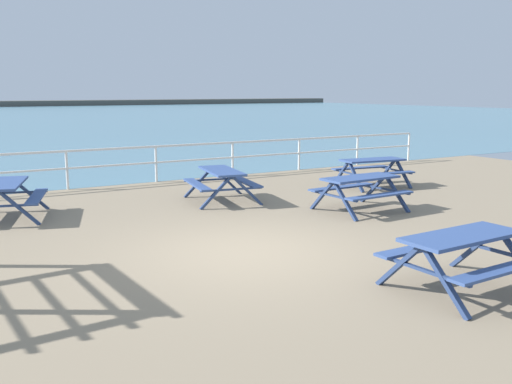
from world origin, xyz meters
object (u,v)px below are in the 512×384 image
(picnic_table_near_left, at_px, (360,185))
(picnic_table_seaward, at_px, (222,178))
(picnic_table_mid_centre, at_px, (462,248))
(picnic_table_far_right, at_px, (372,166))
(picnic_table_near_right, at_px, (5,191))

(picnic_table_near_left, distance_m, picnic_table_seaward, 3.36)
(picnic_table_mid_centre, xyz_separation_m, picnic_table_seaward, (-0.03, 7.18, 0.00))
(picnic_table_mid_centre, bearing_deg, picnic_table_seaward, 88.08)
(picnic_table_far_right, bearing_deg, picnic_table_near_left, -128.64)
(picnic_table_far_right, bearing_deg, picnic_table_seaward, -174.88)
(picnic_table_near_left, relative_size, picnic_table_seaward, 0.92)
(picnic_table_far_right, xyz_separation_m, picnic_table_seaward, (-4.65, 0.19, 0.00))
(picnic_table_far_right, height_order, picnic_table_seaward, same)
(picnic_table_near_right, xyz_separation_m, picnic_table_mid_centre, (4.83, -7.77, 0.00))
(picnic_table_mid_centre, bearing_deg, picnic_table_near_right, 119.71)
(picnic_table_mid_centre, height_order, picnic_table_far_right, same)
(picnic_table_near_left, relative_size, picnic_table_far_right, 0.94)
(picnic_table_mid_centre, height_order, picnic_table_seaward, same)
(picnic_table_near_left, distance_m, picnic_table_near_right, 7.67)
(picnic_table_near_left, height_order, picnic_table_mid_centre, same)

